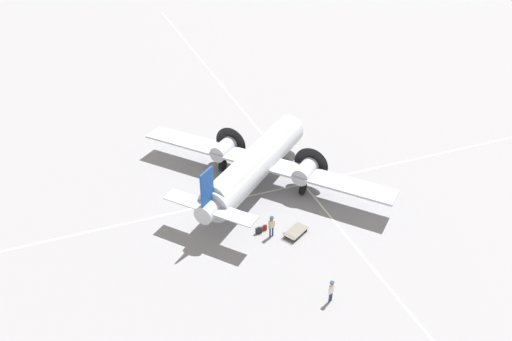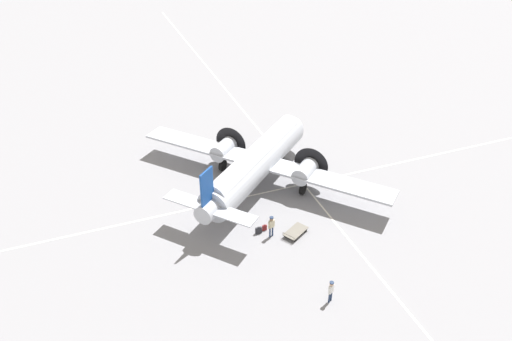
{
  "view_description": "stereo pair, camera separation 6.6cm",
  "coord_description": "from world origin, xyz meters",
  "px_view_note": "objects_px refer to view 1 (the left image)",
  "views": [
    {
      "loc": [
        -13.18,
        -34.3,
        25.36
      ],
      "look_at": [
        0.0,
        0.0,
        1.79
      ],
      "focal_mm": 35.0,
      "sensor_mm": 36.0,
      "label": 1
    },
    {
      "loc": [
        -13.12,
        -34.32,
        25.36
      ],
      "look_at": [
        0.0,
        0.0,
        1.79
      ],
      "focal_mm": 35.0,
      "sensor_mm": 36.0,
      "label": 2
    }
  ],
  "objects_px": {
    "airliner_main": "(259,160)",
    "passenger_boarding": "(272,224)",
    "suitcase_near_door": "(259,230)",
    "baggage_cart": "(296,231)",
    "crew_foreground": "(331,289)",
    "suitcase_upright_spare": "(265,228)"
  },
  "relations": [
    {
      "from": "baggage_cart",
      "to": "suitcase_near_door",
      "type": "bearing_deg",
      "value": 126.3
    },
    {
      "from": "suitcase_upright_spare",
      "to": "crew_foreground",
      "type": "bearing_deg",
      "value": -81.07
    },
    {
      "from": "baggage_cart",
      "to": "crew_foreground",
      "type": "bearing_deg",
      "value": -126.61
    },
    {
      "from": "crew_foreground",
      "to": "airliner_main",
      "type": "bearing_deg",
      "value": 58.22
    },
    {
      "from": "airliner_main",
      "to": "passenger_boarding",
      "type": "height_order",
      "value": "airliner_main"
    },
    {
      "from": "airliner_main",
      "to": "crew_foreground",
      "type": "distance_m",
      "value": 14.69
    },
    {
      "from": "crew_foreground",
      "to": "suitcase_near_door",
      "type": "xyz_separation_m",
      "value": [
        -1.91,
        8.26,
        -0.82
      ]
    },
    {
      "from": "suitcase_near_door",
      "to": "baggage_cart",
      "type": "bearing_deg",
      "value": -23.19
    },
    {
      "from": "suitcase_upright_spare",
      "to": "airliner_main",
      "type": "bearing_deg",
      "value": 73.14
    },
    {
      "from": "suitcase_near_door",
      "to": "suitcase_upright_spare",
      "type": "bearing_deg",
      "value": 18.02
    },
    {
      "from": "passenger_boarding",
      "to": "suitcase_upright_spare",
      "type": "bearing_deg",
      "value": 87.05
    },
    {
      "from": "crew_foreground",
      "to": "baggage_cart",
      "type": "height_order",
      "value": "crew_foreground"
    },
    {
      "from": "airliner_main",
      "to": "suitcase_near_door",
      "type": "relative_size",
      "value": 32.11
    },
    {
      "from": "airliner_main",
      "to": "baggage_cart",
      "type": "relative_size",
      "value": 8.42
    },
    {
      "from": "suitcase_near_door",
      "to": "passenger_boarding",
      "type": "bearing_deg",
      "value": -40.66
    },
    {
      "from": "airliner_main",
      "to": "suitcase_near_door",
      "type": "bearing_deg",
      "value": -152.39
    },
    {
      "from": "suitcase_near_door",
      "to": "crew_foreground",
      "type": "bearing_deg",
      "value": -76.99
    },
    {
      "from": "passenger_boarding",
      "to": "suitcase_near_door",
      "type": "xyz_separation_m",
      "value": [
        -0.79,
        0.68,
        -0.89
      ]
    },
    {
      "from": "passenger_boarding",
      "to": "airliner_main",
      "type": "bearing_deg",
      "value": 60.01
    },
    {
      "from": "suitcase_near_door",
      "to": "baggage_cart",
      "type": "relative_size",
      "value": 0.26
    },
    {
      "from": "crew_foreground",
      "to": "suitcase_near_door",
      "type": "distance_m",
      "value": 8.52
    },
    {
      "from": "crew_foreground",
      "to": "passenger_boarding",
      "type": "bearing_deg",
      "value": 68.68
    }
  ]
}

